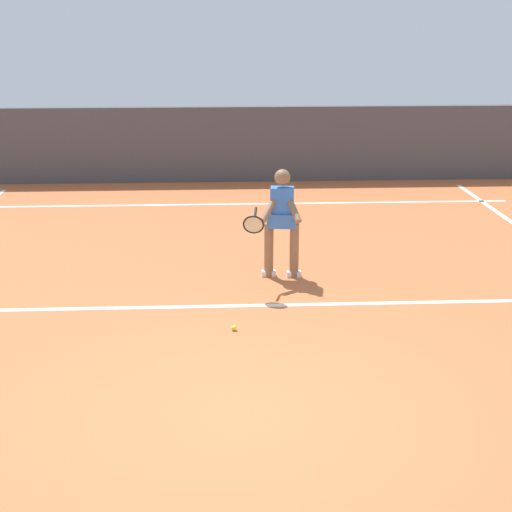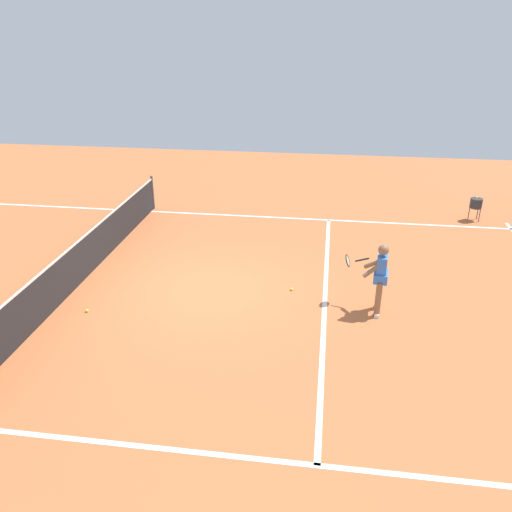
{
  "view_description": "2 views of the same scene",
  "coord_description": "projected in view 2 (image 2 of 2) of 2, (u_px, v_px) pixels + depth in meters",
  "views": [
    {
      "loc": [
        0.3,
        5.94,
        3.5
      ],
      "look_at": [
        -0.07,
        -1.46,
        1.08
      ],
      "focal_mm": 50.91,
      "sensor_mm": 36.0,
      "label": 1
    },
    {
      "loc": [
        -10.46,
        -2.62,
        5.66
      ],
      "look_at": [
        -0.33,
        -1.17,
        1.04
      ],
      "focal_mm": 36.79,
      "sensor_mm": 36.0,
      "label": 2
    }
  ],
  "objects": [
    {
      "name": "tennis_ball_near",
      "position": [
        292.0,
        289.0,
        12.0
      ],
      "size": [
        0.07,
        0.07,
        0.07
      ],
      "primitive_type": "sphere",
      "color": "#D1E533",
      "rests_on": "ground"
    },
    {
      "name": "tennis_ball_mid",
      "position": [
        87.0,
        311.0,
        11.11
      ],
      "size": [
        0.07,
        0.07,
        0.07
      ],
      "primitive_type": "sphere",
      "color": "#D1E533",
      "rests_on": "ground"
    },
    {
      "name": "ground_plane",
      "position": [
        208.0,
        288.0,
        12.11
      ],
      "size": [
        27.48,
        27.48,
        0.0
      ],
      "primitive_type": "plane",
      "color": "#C66638"
    },
    {
      "name": "service_line_marking",
      "position": [
        325.0,
        296.0,
        11.76
      ],
      "size": [
        9.91,
        0.1,
        0.01
      ],
      "primitive_type": "cube",
      "color": "white",
      "rests_on": "ground"
    },
    {
      "name": "sideline_right_marking",
      "position": [
        243.0,
        216.0,
        16.58
      ],
      "size": [
        0.1,
        19.14,
        0.01
      ],
      "primitive_type": "cube",
      "color": "white",
      "rests_on": "ground"
    },
    {
      "name": "tennis_player",
      "position": [
        379.0,
        276.0,
        10.79
      ],
      "size": [
        0.85,
        0.91,
        1.55
      ],
      "color": "#8C6647",
      "rests_on": "ground"
    },
    {
      "name": "court_net",
      "position": [
        81.0,
        260.0,
        12.28
      ],
      "size": [
        10.59,
        0.08,
        1.1
      ],
      "color": "#4C4C51",
      "rests_on": "ground"
    },
    {
      "name": "ball_hopper",
      "position": [
        476.0,
        203.0,
        16.01
      ],
      "size": [
        0.36,
        0.36,
        0.74
      ],
      "color": "#333338",
      "rests_on": "ground"
    },
    {
      "name": "sideline_left_marking",
      "position": [
        132.0,
        445.0,
        7.63
      ],
      "size": [
        0.1,
        19.14,
        0.01
      ],
      "primitive_type": "cube",
      "color": "white",
      "rests_on": "ground"
    }
  ]
}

